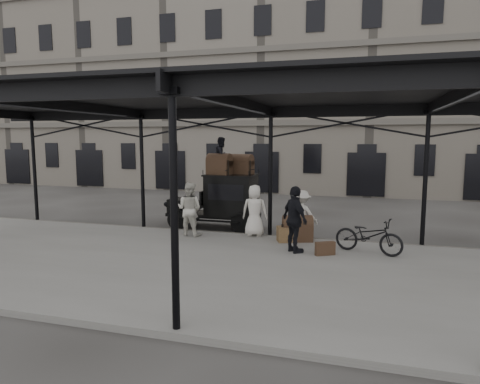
% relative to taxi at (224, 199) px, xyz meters
% --- Properties ---
extents(ground, '(120.00, 120.00, 0.00)m').
position_rel_taxi_xyz_m(ground, '(2.12, -3.19, -1.20)').
color(ground, '#383533').
rests_on(ground, ground).
extents(platform, '(28.00, 8.00, 0.15)m').
position_rel_taxi_xyz_m(platform, '(2.12, -5.19, -1.13)').
color(platform, slate).
rests_on(platform, ground).
extents(canopy, '(22.50, 9.00, 4.74)m').
position_rel_taxi_xyz_m(canopy, '(2.12, -4.91, 3.39)').
color(canopy, black).
rests_on(canopy, ground).
extents(building_frontage, '(64.00, 8.00, 14.00)m').
position_rel_taxi_xyz_m(building_frontage, '(2.12, 14.81, 5.80)').
color(building_frontage, slate).
rests_on(building_frontage, ground).
extents(taxi, '(3.65, 1.55, 2.18)m').
position_rel_taxi_xyz_m(taxi, '(0.00, 0.00, 0.00)').
color(taxi, black).
rests_on(taxi, ground).
extents(porter_left, '(0.68, 0.54, 1.63)m').
position_rel_taxi_xyz_m(porter_left, '(-0.84, -1.39, -0.24)').
color(porter_left, beige).
rests_on(porter_left, platform).
extents(porter_midleft, '(0.98, 0.80, 1.88)m').
position_rel_taxi_xyz_m(porter_midleft, '(-0.59, -2.04, -0.11)').
color(porter_midleft, beige).
rests_on(porter_midleft, platform).
extents(porter_centre, '(0.94, 0.66, 1.81)m').
position_rel_taxi_xyz_m(porter_centre, '(1.63, -1.46, -0.15)').
color(porter_centre, silver).
rests_on(porter_centre, platform).
extents(porter_official, '(1.14, 1.20, 2.00)m').
position_rel_taxi_xyz_m(porter_official, '(3.33, -3.24, -0.05)').
color(porter_official, black).
rests_on(porter_official, platform).
extents(porter_right, '(1.17, 0.80, 1.66)m').
position_rel_taxi_xyz_m(porter_right, '(3.28, -1.39, -0.22)').
color(porter_right, beige).
rests_on(porter_right, platform).
extents(bicycle, '(2.15, 1.31, 1.07)m').
position_rel_taxi_xyz_m(bicycle, '(5.46, -2.71, -0.52)').
color(bicycle, black).
rests_on(bicycle, platform).
extents(porter_roof, '(0.61, 0.74, 1.42)m').
position_rel_taxi_xyz_m(porter_roof, '(-0.03, -0.10, 1.69)').
color(porter_roof, black).
rests_on(porter_roof, taxi).
extents(steamer_trunk_roof_near, '(1.00, 0.72, 0.67)m').
position_rel_taxi_xyz_m(steamer_trunk_roof_near, '(-0.08, -0.25, 1.31)').
color(steamer_trunk_roof_near, '#44331F').
rests_on(steamer_trunk_roof_near, taxi).
extents(steamer_trunk_roof_far, '(0.96, 0.69, 0.64)m').
position_rel_taxi_xyz_m(steamer_trunk_roof_far, '(0.67, 0.20, 1.30)').
color(steamer_trunk_roof_far, '#44331F').
rests_on(steamer_trunk_roof_far, taxi).
extents(steamer_trunk_platform, '(1.11, 0.86, 0.72)m').
position_rel_taxi_xyz_m(steamer_trunk_platform, '(3.19, -1.76, -0.69)').
color(steamer_trunk_platform, '#44331F').
rests_on(steamer_trunk_platform, platform).
extents(wicker_hamper, '(0.73, 0.65, 0.50)m').
position_rel_taxi_xyz_m(wicker_hamper, '(2.86, -1.97, -0.80)').
color(wicker_hamper, olive).
rests_on(wicker_hamper, platform).
extents(suitcase_upright, '(0.23, 0.61, 0.45)m').
position_rel_taxi_xyz_m(suitcase_upright, '(3.50, -1.39, -0.83)').
color(suitcase_upright, '#44331F').
rests_on(suitcase_upright, platform).
extents(suitcase_flat, '(0.59, 0.44, 0.40)m').
position_rel_taxi_xyz_m(suitcase_flat, '(4.25, -3.31, -0.85)').
color(suitcase_flat, '#44331F').
rests_on(suitcase_flat, platform).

